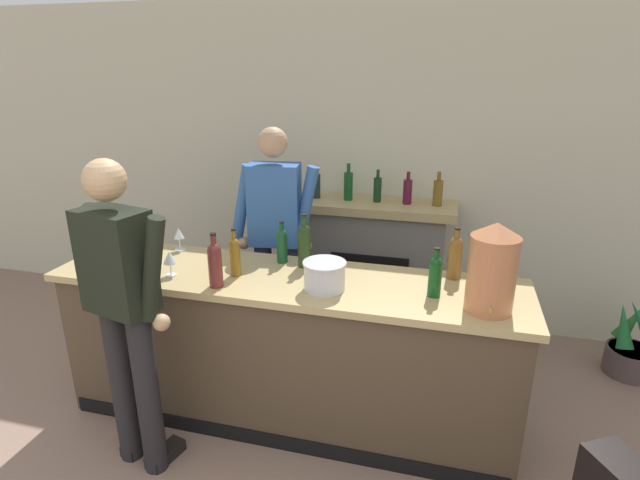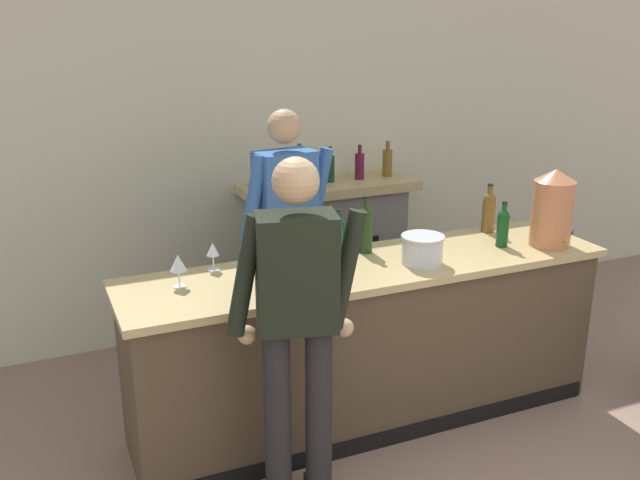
% 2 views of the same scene
% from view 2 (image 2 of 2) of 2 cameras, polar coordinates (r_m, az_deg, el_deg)
% --- Properties ---
extents(wall_back_panel, '(12.00, 0.07, 2.75)m').
position_cam_2_polar(wall_back_panel, '(5.43, -3.68, 7.22)').
color(wall_back_panel, beige).
rests_on(wall_back_panel, ground_plane).
extents(bar_counter, '(2.88, 0.69, 1.01)m').
position_cam_2_polar(bar_counter, '(4.28, 3.88, -8.22)').
color(bar_counter, '#493A29').
rests_on(bar_counter, ground_plane).
extents(fireplace_stone, '(1.32, 0.52, 1.46)m').
position_cam_2_polar(fireplace_stone, '(5.51, 0.59, -1.01)').
color(fireplace_stone, slate).
rests_on(fireplace_stone, ground_plane).
extents(potted_plant_corner, '(0.39, 0.39, 0.68)m').
position_cam_2_polar(potted_plant_corner, '(6.48, 18.05, -2.17)').
color(potted_plant_corner, '#544543').
rests_on(potted_plant_corner, ground_plane).
extents(person_customer, '(0.65, 0.37, 1.80)m').
position_cam_2_polar(person_customer, '(3.31, -1.84, -6.99)').
color(person_customer, black).
rests_on(person_customer, ground_plane).
extents(person_bartender, '(0.65, 0.34, 1.82)m').
position_cam_2_polar(person_bartender, '(4.50, -2.72, 0.19)').
color(person_bartender, '#2E314C').
rests_on(person_bartender, ground_plane).
extents(copper_dispenser, '(0.25, 0.29, 0.48)m').
position_cam_2_polar(copper_dispenser, '(4.54, 18.12, 2.47)').
color(copper_dispenser, '#B76E44').
rests_on(copper_dispenser, bar_counter).
extents(ice_bucket_steel, '(0.25, 0.25, 0.17)m').
position_cam_2_polar(ice_bucket_steel, '(4.09, 8.19, -0.75)').
color(ice_bucket_steel, silver).
rests_on(ice_bucket_steel, bar_counter).
extents(wine_bottle_merlot_tall, '(0.08, 0.08, 0.32)m').
position_cam_2_polar(wine_bottle_merlot_tall, '(4.74, 13.35, 2.34)').
color(wine_bottle_merlot_tall, brown).
rests_on(wine_bottle_merlot_tall, bar_counter).
extents(wine_bottle_burgundy_dark, '(0.07, 0.07, 0.28)m').
position_cam_2_polar(wine_bottle_burgundy_dark, '(4.20, 1.53, 0.48)').
color(wine_bottle_burgundy_dark, '#114021').
rests_on(wine_bottle_burgundy_dark, bar_counter).
extents(wine_bottle_chardonnay_pale, '(0.08, 0.08, 0.35)m').
position_cam_2_polar(wine_bottle_chardonnay_pale, '(4.23, 3.69, 1.02)').
color(wine_bottle_chardonnay_pale, '#1D3314').
rests_on(wine_bottle_chardonnay_pale, bar_counter).
extents(wine_bottle_port_short, '(0.08, 0.08, 0.32)m').
position_cam_2_polar(wine_bottle_port_short, '(3.70, 1.04, -1.64)').
color(wine_bottle_port_short, maroon).
rests_on(wine_bottle_port_short, bar_counter).
extents(wine_bottle_rose_blush, '(0.07, 0.07, 0.30)m').
position_cam_2_polar(wine_bottle_rose_blush, '(3.87, 0.53, -0.93)').
color(wine_bottle_rose_blush, brown).
rests_on(wine_bottle_rose_blush, bar_counter).
extents(wine_bottle_cabernet_heavy, '(0.07, 0.07, 0.28)m').
position_cam_2_polar(wine_bottle_cabernet_heavy, '(4.47, 14.42, 1.07)').
color(wine_bottle_cabernet_heavy, '#0F4117').
rests_on(wine_bottle_cabernet_heavy, bar_counter).
extents(wine_glass_mid_counter, '(0.08, 0.08, 0.16)m').
position_cam_2_polar(wine_glass_mid_counter, '(3.66, -4.26, -2.49)').
color(wine_glass_mid_counter, silver).
rests_on(wine_glass_mid_counter, bar_counter).
extents(wine_glass_near_bucket, '(0.09, 0.09, 0.18)m').
position_cam_2_polar(wine_glass_near_bucket, '(3.77, -11.28, -1.88)').
color(wine_glass_near_bucket, silver).
rests_on(wine_glass_near_bucket, bar_counter).
extents(wine_glass_back_row, '(0.08, 0.08, 0.16)m').
position_cam_2_polar(wine_glass_back_row, '(3.98, -8.57, -0.87)').
color(wine_glass_back_row, silver).
rests_on(wine_glass_back_row, bar_counter).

